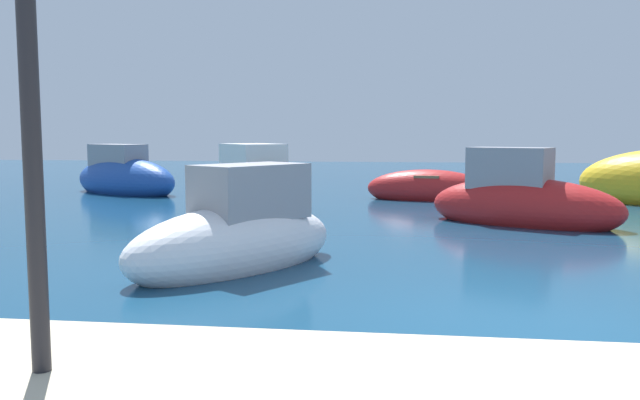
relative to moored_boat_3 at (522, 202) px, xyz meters
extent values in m
plane|color=navy|center=(-1.20, -8.11, -0.50)|extent=(80.00, 80.00, 0.00)
ellipsoid|color=#B21E1E|center=(0.05, -0.02, -0.13)|extent=(4.55, 3.34, 1.36)
cube|color=gray|center=(-0.26, 0.14, 0.75)|extent=(1.99, 1.64, 0.95)
ellipsoid|color=#B21E1E|center=(-1.90, 5.26, -0.17)|extent=(3.92, 1.85, 1.21)
cube|color=brown|center=(-1.90, 5.26, 0.23)|extent=(0.90, 1.17, 0.08)
ellipsoid|color=#1E479E|center=(-12.11, 6.15, -0.07)|extent=(5.00, 3.91, 1.57)
cube|color=gray|center=(-12.44, 6.34, 0.78)|extent=(2.32, 1.91, 0.77)
ellipsoid|color=white|center=(-5.16, -5.56, -0.16)|extent=(3.33, 4.01, 1.25)
cube|color=gray|center=(-4.99, -5.30, 0.64)|extent=(1.77, 1.97, 0.85)
ellipsoid|color=#3F3F47|center=(-6.46, 1.82, -0.07)|extent=(4.12, 4.50, 1.58)
cube|color=white|center=(-6.68, 2.09, 0.83)|extent=(2.04, 2.11, 0.86)
cylinder|color=black|center=(-4.98, -11.19, 2.07)|extent=(0.12, 0.12, 4.15)
camera|label=1|loc=(-2.65, -15.04, 1.54)|focal=36.53mm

